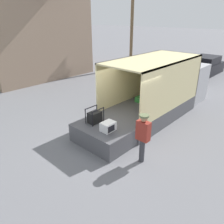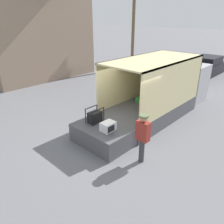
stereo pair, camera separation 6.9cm
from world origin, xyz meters
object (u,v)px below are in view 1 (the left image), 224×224
at_px(pickup_truck_black, 202,68).
at_px(microwave, 108,126).
at_px(box_truck, 167,93).
at_px(worker_person, 143,134).
at_px(utility_pole, 132,20).
at_px(portable_generator, 95,117).

bearing_deg(pickup_truck_black, microwave, -172.10).
height_order(box_truck, pickup_truck_black, box_truck).
relative_size(worker_person, utility_pole, 0.22).
xyz_separation_m(microwave, worker_person, (0.16, -1.39, 0.17)).
distance_m(microwave, portable_generator, 0.86).
bearing_deg(box_truck, utility_pole, 48.79).
bearing_deg(utility_pole, pickup_truck_black, -75.80).
distance_m(box_truck, pickup_truck_black, 8.34).
bearing_deg(microwave, pickup_truck_black, 7.90).
height_order(portable_generator, pickup_truck_black, pickup_truck_black).
xyz_separation_m(portable_generator, utility_pole, (11.33, 7.14, 3.17)).
height_order(worker_person, pickup_truck_black, worker_person).
height_order(microwave, worker_person, worker_person).
bearing_deg(box_truck, worker_person, -159.20).
distance_m(box_truck, utility_pole, 10.61).
relative_size(pickup_truck_black, utility_pole, 0.68).
relative_size(portable_generator, pickup_truck_black, 0.12).
height_order(box_truck, worker_person, box_truck).
distance_m(portable_generator, utility_pole, 13.76).
bearing_deg(utility_pole, worker_person, -140.38).
distance_m(portable_generator, pickup_truck_black, 12.93).
bearing_deg(portable_generator, microwave, -100.04).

